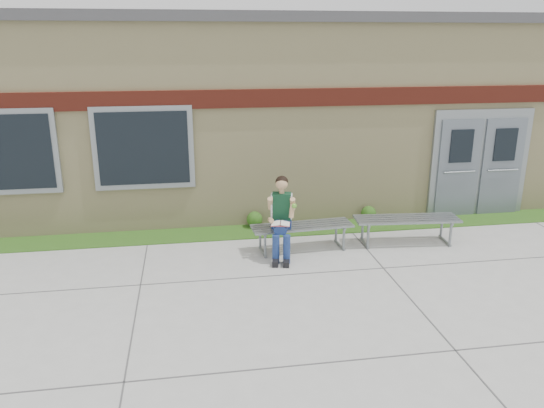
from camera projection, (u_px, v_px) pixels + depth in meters
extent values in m
plane|color=#9E9E99|center=(334.00, 285.00, 8.30)|extent=(80.00, 80.00, 0.00)
cube|color=#194512|center=(300.00, 229.00, 10.75)|extent=(16.00, 0.80, 0.02)
cube|color=beige|center=(273.00, 109.00, 13.36)|extent=(16.00, 6.00, 4.00)
cube|color=#3F3F42|center=(273.00, 21.00, 12.73)|extent=(16.20, 6.20, 0.20)
cube|color=maroon|center=(298.00, 98.00, 10.33)|extent=(16.00, 0.06, 0.35)
cube|color=gray|center=(5.00, 152.00, 9.75)|extent=(1.90, 0.08, 1.60)
cube|color=black|center=(4.00, 153.00, 9.71)|extent=(1.70, 0.04, 1.40)
cube|color=gray|center=(144.00, 148.00, 10.13)|extent=(1.90, 0.08, 1.60)
cube|color=black|center=(143.00, 148.00, 10.09)|extent=(1.70, 0.04, 1.40)
cube|color=gray|center=(479.00, 163.00, 11.36)|extent=(2.20, 0.08, 2.30)
cube|color=slate|center=(458.00, 169.00, 11.27)|extent=(0.92, 0.06, 2.10)
cube|color=slate|center=(501.00, 167.00, 11.42)|extent=(0.92, 0.06, 2.10)
cube|color=gray|center=(302.00, 226.00, 9.59)|extent=(1.87, 0.64, 0.04)
cube|color=gray|center=(262.00, 241.00, 9.55)|extent=(0.08, 0.51, 0.42)
cube|color=gray|center=(341.00, 236.00, 9.78)|extent=(0.08, 0.51, 0.42)
cube|color=gray|center=(407.00, 219.00, 9.89)|extent=(1.98, 0.70, 0.04)
cube|color=gray|center=(366.00, 234.00, 9.85)|extent=(0.09, 0.54, 0.44)
cube|color=gray|center=(444.00, 230.00, 10.08)|extent=(0.09, 0.54, 0.44)
cube|color=navy|center=(282.00, 223.00, 9.45)|extent=(0.40, 0.32, 0.16)
cube|color=#0D311F|center=(282.00, 206.00, 9.34)|extent=(0.37, 0.27, 0.47)
sphere|color=tan|center=(282.00, 184.00, 9.20)|extent=(0.26, 0.26, 0.22)
sphere|color=black|center=(282.00, 182.00, 9.22)|extent=(0.27, 0.27, 0.23)
cylinder|color=navy|center=(276.00, 227.00, 9.20)|extent=(0.25, 0.46, 0.15)
cylinder|color=navy|center=(286.00, 227.00, 9.19)|extent=(0.25, 0.46, 0.15)
cylinder|color=navy|center=(276.00, 249.00, 9.06)|extent=(0.12, 0.12, 0.52)
cylinder|color=navy|center=(287.00, 249.00, 9.04)|extent=(0.12, 0.12, 0.52)
cube|color=black|center=(276.00, 262.00, 9.05)|extent=(0.16, 0.28, 0.10)
cube|color=black|center=(286.00, 262.00, 9.04)|extent=(0.16, 0.28, 0.10)
cylinder|color=tan|center=(270.00, 203.00, 9.27)|extent=(0.14, 0.24, 0.27)
cylinder|color=tan|center=(293.00, 204.00, 9.25)|extent=(0.14, 0.24, 0.27)
cube|color=white|center=(281.00, 223.00, 9.04)|extent=(0.36, 0.29, 0.02)
cube|color=#B6444D|center=(281.00, 224.00, 9.05)|extent=(0.36, 0.30, 0.01)
sphere|color=#5BA92D|center=(294.00, 206.00, 9.11)|extent=(0.09, 0.09, 0.09)
sphere|color=#194512|center=(255.00, 219.00, 10.80)|extent=(0.32, 0.32, 0.32)
sphere|color=#194512|center=(369.00, 213.00, 11.17)|extent=(0.32, 0.32, 0.32)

